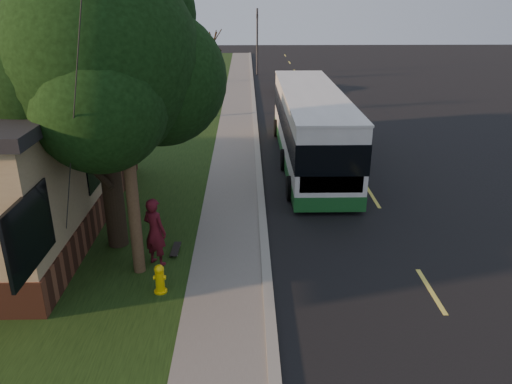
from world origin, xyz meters
The scene contains 15 objects.
ground centered at (0.00, 0.00, 0.00)m, with size 120.00×120.00×0.00m, color black.
road centered at (4.00, 10.00, 0.01)m, with size 8.00×80.00×0.01m, color black.
curb centered at (0.00, 10.00, 0.06)m, with size 0.25×80.00×0.12m, color gray.
sidewalk centered at (-1.00, 10.00, 0.04)m, with size 2.00×80.00×0.08m, color slate.
grass_verge centered at (-4.50, 10.00, 0.04)m, with size 5.00×80.00×0.07m, color black.
fire_hydrant centered at (-2.60, 0.00, 0.43)m, with size 0.32×0.32×0.74m.
utility_pole centered at (-3.31, 0.99, 4.63)m, with size 2.86×3.21×9.07m.
leafy_tree centered at (-4.17, 2.65, 5.17)m, with size 6.30×6.00×7.80m.
bare_tree_near centered at (-3.50, 18.00, 2.15)m, with size 1.38×1.21×4.31m.
bare_tree_far centered at (-3.00, 30.00, 2.00)m, with size 1.38×1.21×4.03m.
traffic_signal centered at (0.50, 34.00, 3.16)m, with size 0.18×0.22×5.50m.
transit_bus centered at (2.20, 9.96, 1.62)m, with size 2.59×11.25×3.05m.
skateboarder centered at (-2.90, 1.37, 1.01)m, with size 0.68×0.45×1.88m, color #4E0F1A.
skateboard_main centered at (-2.50, 2.04, 0.13)m, with size 0.23×0.84×0.08m.
distant_car centered at (2.90, 25.90, 0.71)m, with size 1.67×4.15×1.41m, color black.
Camera 1 is at (-0.50, -10.33, 6.83)m, focal length 35.00 mm.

